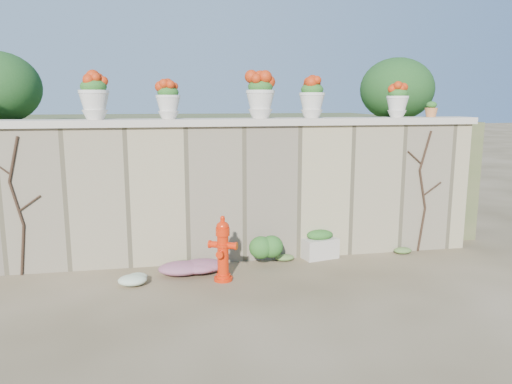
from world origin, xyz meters
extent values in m
plane|color=#4A3D25|center=(0.00, 0.00, 0.00)|extent=(80.00, 80.00, 0.00)
cube|color=#948763|center=(0.00, 1.80, 1.00)|extent=(8.00, 0.40, 2.00)
cube|color=#B9AD9C|center=(0.00, 1.80, 2.05)|extent=(8.10, 0.52, 0.10)
cube|color=#384C23|center=(0.00, 5.00, 1.00)|extent=(9.00, 6.00, 2.00)
ellipsoid|color=#143814|center=(3.40, 3.00, 2.55)|extent=(1.30, 1.30, 1.10)
cylinder|color=black|center=(-2.66, 1.58, 0.35)|extent=(0.12, 0.04, 0.70)
cylinder|color=black|center=(-2.69, 1.58, 1.00)|extent=(0.17, 0.04, 0.61)
cylinder|color=black|center=(-2.67, 1.58, 1.60)|extent=(0.18, 0.04, 0.61)
cylinder|color=black|center=(-2.52, 1.58, 1.00)|extent=(0.30, 0.02, 0.22)
cylinder|color=black|center=(-2.85, 1.58, 1.50)|extent=(0.25, 0.02, 0.21)
cylinder|color=black|center=(3.24, 1.58, 0.35)|extent=(0.12, 0.04, 0.70)
cylinder|color=black|center=(3.22, 1.58, 1.00)|extent=(0.17, 0.04, 0.61)
cylinder|color=black|center=(3.23, 1.58, 1.60)|extent=(0.18, 0.04, 0.61)
cylinder|color=black|center=(3.38, 1.58, 1.00)|extent=(0.30, 0.02, 0.22)
cylinder|color=black|center=(3.05, 1.58, 1.50)|extent=(0.25, 0.02, 0.21)
cylinder|color=red|center=(0.00, 0.86, 0.02)|extent=(0.25, 0.25, 0.04)
cylinder|color=red|center=(0.00, 0.86, 0.35)|extent=(0.15, 0.15, 0.55)
cylinder|color=red|center=(0.00, 0.86, 0.49)|extent=(0.19, 0.19, 0.04)
cylinder|color=red|center=(0.00, 0.86, 0.67)|extent=(0.19, 0.19, 0.11)
ellipsoid|color=red|center=(0.00, 0.86, 0.76)|extent=(0.17, 0.17, 0.12)
cylinder|color=red|center=(0.00, 0.86, 0.83)|extent=(0.06, 0.06, 0.09)
cylinder|color=red|center=(-0.11, 0.92, 0.49)|extent=(0.15, 0.13, 0.09)
cylinder|color=red|center=(0.11, 0.81, 0.49)|extent=(0.15, 0.13, 0.09)
cylinder|color=red|center=(-0.04, 0.78, 0.40)|extent=(0.11, 0.11, 0.08)
cube|color=#B9AD9C|center=(1.56, 1.55, 0.15)|extent=(0.58, 0.42, 0.31)
ellipsoid|color=#1E5119|center=(1.56, 1.55, 0.36)|extent=(0.45, 0.33, 0.16)
ellipsoid|color=#1E5119|center=(0.64, 1.34, 0.32)|extent=(0.68, 0.61, 0.65)
ellipsoid|color=#BF268C|center=(-0.43, 1.15, 0.12)|extent=(0.88, 0.59, 0.23)
ellipsoid|color=white|center=(-1.22, 0.93, 0.09)|extent=(0.50, 0.40, 0.18)
ellipsoid|color=#1E5119|center=(-1.63, 1.80, 2.54)|extent=(0.36, 0.36, 0.21)
ellipsoid|color=#B32B0B|center=(-1.63, 1.80, 2.63)|extent=(0.31, 0.31, 0.22)
ellipsoid|color=#1E5119|center=(-0.64, 1.80, 2.47)|extent=(0.30, 0.30, 0.18)
ellipsoid|color=#B32B0B|center=(-0.64, 1.80, 2.55)|extent=(0.26, 0.26, 0.19)
ellipsoid|color=#1E5119|center=(0.68, 1.80, 2.55)|extent=(0.36, 0.36, 0.22)
ellipsoid|color=#B32B0B|center=(0.68, 1.80, 2.64)|extent=(0.32, 0.32, 0.23)
ellipsoid|color=#1E5119|center=(1.47, 1.80, 2.51)|extent=(0.33, 0.33, 0.20)
ellipsoid|color=#B32B0B|center=(1.47, 1.80, 2.60)|extent=(0.29, 0.29, 0.21)
ellipsoid|color=#1E5119|center=(2.83, 1.80, 2.46)|extent=(0.29, 0.29, 0.17)
ellipsoid|color=#B32B0B|center=(2.83, 1.80, 2.53)|extent=(0.25, 0.25, 0.18)
ellipsoid|color=#1E5119|center=(3.40, 1.80, 2.28)|extent=(0.16, 0.16, 0.11)
camera|label=1|loc=(-0.75, -5.43, 2.38)|focal=35.00mm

